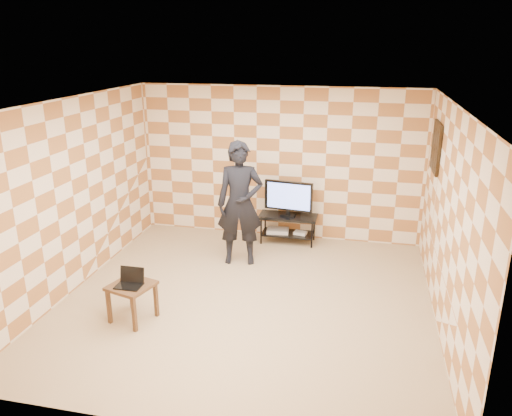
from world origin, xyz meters
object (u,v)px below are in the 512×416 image
(side_table, at_px, (132,291))
(tv, at_px, (289,197))
(person, at_px, (240,204))
(tv_stand, at_px, (288,223))

(side_table, bearing_deg, tv, 62.94)
(tv, distance_m, person, 1.16)
(tv, bearing_deg, side_table, -117.06)
(tv_stand, distance_m, side_table, 3.37)
(tv, height_order, person, person)
(side_table, distance_m, person, 2.29)
(tv_stand, relative_size, side_table, 1.65)
(side_table, xyz_separation_m, person, (0.91, 2.02, 0.58))
(person, bearing_deg, tv, 46.76)
(side_table, bearing_deg, person, 65.75)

